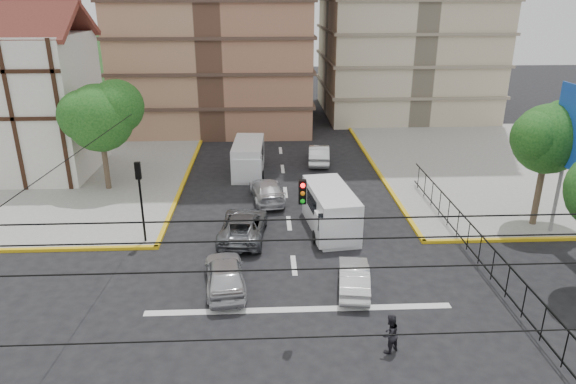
{
  "coord_description": "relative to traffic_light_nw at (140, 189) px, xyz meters",
  "views": [
    {
      "loc": [
        -1.32,
        -17.22,
        12.43
      ],
      "look_at": [
        -0.3,
        4.68,
        4.0
      ],
      "focal_mm": 32.0,
      "sensor_mm": 36.0,
      "label": 1
    }
  ],
  "objects": [
    {
      "name": "ground",
      "position": [
        7.8,
        -7.8,
        -3.11
      ],
      "size": [
        160.0,
        160.0,
        0.0
      ],
      "primitive_type": "plane",
      "color": "black",
      "rests_on": "ground"
    },
    {
      "name": "sidewalk_nw",
      "position": [
        -12.2,
        12.2,
        -3.04
      ],
      "size": [
        26.0,
        26.0,
        0.15
      ],
      "primitive_type": "cube",
      "color": "gray",
      "rests_on": "ground"
    },
    {
      "name": "sidewalk_ne",
      "position": [
        27.8,
        12.2,
        -3.04
      ],
      "size": [
        26.0,
        26.0,
        0.15
      ],
      "primitive_type": "cube",
      "color": "gray",
      "rests_on": "ground"
    },
    {
      "name": "stop_line",
      "position": [
        7.8,
        -6.6,
        -3.11
      ],
      "size": [
        13.0,
        0.4,
        0.01
      ],
      "primitive_type": "cube",
      "color": "silver",
      "rests_on": "ground"
    },
    {
      "name": "tudor_building",
      "position": [
        -11.2,
        12.2,
        2.14
      ],
      "size": [
        10.8,
        8.05,
        12.23
      ],
      "color": "silver",
      "rests_on": "ground"
    },
    {
      "name": "park_fence",
      "position": [
        16.8,
        -3.3,
        -3.11
      ],
      "size": [
        0.1,
        22.5,
        1.66
      ],
      "primitive_type": null,
      "color": "black",
      "rests_on": "ground"
    },
    {
      "name": "tree_park_c",
      "position": [
        21.89,
        1.21,
        2.22
      ],
      "size": [
        4.65,
        3.8,
        7.25
      ],
      "color": "#473828",
      "rests_on": "ground"
    },
    {
      "name": "tree_tudor",
      "position": [
        -4.1,
        8.21,
        2.11
      ],
      "size": [
        5.39,
        4.4,
        7.43
      ],
      "color": "#473828",
      "rests_on": "ground"
    },
    {
      "name": "traffic_light_nw",
      "position": [
        0.0,
        0.0,
        0.0
      ],
      "size": [
        0.28,
        0.22,
        4.4
      ],
      "color": "black",
      "rests_on": "ground"
    },
    {
      "name": "traffic_light_hanging",
      "position": [
        7.8,
        -9.84,
        2.79
      ],
      "size": [
        18.0,
        9.12,
        0.92
      ],
      "color": "black",
      "rests_on": "ground"
    },
    {
      "name": "van_right_lane",
      "position": [
        10.08,
        0.95,
        -1.93
      ],
      "size": [
        2.78,
        5.63,
        2.43
      ],
      "rotation": [
        0.0,
        0.0,
        0.13
      ],
      "color": "silver",
      "rests_on": "ground"
    },
    {
      "name": "van_left_lane",
      "position": [
        5.24,
        11.05,
        -1.94
      ],
      "size": [
        2.33,
        5.43,
        2.41
      ],
      "rotation": [
        0.0,
        0.0,
        -0.05
      ],
      "color": "silver",
      "rests_on": "ground"
    },
    {
      "name": "car_silver_front_left",
      "position": [
        4.58,
        -4.75,
        -2.37
      ],
      "size": [
        2.28,
        4.54,
        1.48
      ],
      "primitive_type": "imported",
      "rotation": [
        0.0,
        0.0,
        3.27
      ],
      "color": "silver",
      "rests_on": "ground"
    },
    {
      "name": "car_white_front_right",
      "position": [
        10.36,
        -5.12,
        -2.49
      ],
      "size": [
        1.82,
        3.91,
        1.24
      ],
      "primitive_type": "imported",
      "rotation": [
        0.0,
        0.0,
        3.0
      ],
      "color": "white",
      "rests_on": "ground"
    },
    {
      "name": "car_grey_mid_left",
      "position": [
        5.22,
        0.47,
        -2.41
      ],
      "size": [
        2.78,
        5.27,
        1.41
      ],
      "primitive_type": "imported",
      "rotation": [
        0.0,
        0.0,
        3.05
      ],
      "color": "slate",
      "rests_on": "ground"
    },
    {
      "name": "car_silver_rear_left",
      "position": [
        6.57,
        5.87,
        -2.43
      ],
      "size": [
        2.53,
        4.93,
        1.37
      ],
      "primitive_type": "imported",
      "rotation": [
        0.0,
        0.0,
        3.28
      ],
      "color": "silver",
      "rests_on": "ground"
    },
    {
      "name": "car_darkgrey_mid_right",
      "position": [
        9.8,
        6.46,
        -2.41
      ],
      "size": [
        1.96,
        4.24,
        1.41
      ],
      "primitive_type": "imported",
      "rotation": [
        0.0,
        0.0,
        3.07
      ],
      "color": "black",
      "rests_on": "ground"
    },
    {
      "name": "car_white_rear_right",
      "position": [
        10.71,
        13.58,
        -2.37
      ],
      "size": [
        1.97,
        4.61,
        1.48
      ],
      "primitive_type": "imported",
      "rotation": [
        0.0,
        0.0,
        3.05
      ],
      "color": "silver",
      "rests_on": "ground"
    },
    {
      "name": "pedestrian_crosswalk",
      "position": [
        10.96,
        -9.47,
        -2.33
      ],
      "size": [
        0.96,
        0.91,
        1.56
      ],
      "primitive_type": "imported",
      "rotation": [
        0.0,
        0.0,
        3.73
      ],
      "color": "black",
      "rests_on": "ground"
    }
  ]
}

